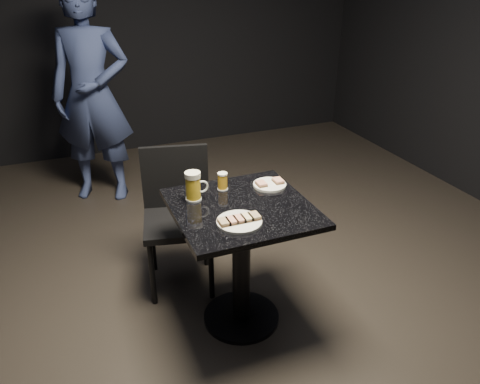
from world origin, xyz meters
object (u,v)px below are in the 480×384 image
object	(u,v)px
patron	(92,96)
beer_mug	(194,186)
plate_small	(270,185)
table	(241,245)
beer_tumbler	(223,181)
plate_large	(239,222)
chair	(177,210)

from	to	relation	value
patron	beer_mug	xyz separation A→B (m)	(0.31, -1.81, -0.06)
plate_small	table	distance (m)	0.38
patron	beer_tumbler	bearing A→B (deg)	-51.84
beer_mug	table	bearing A→B (deg)	-37.19
plate_large	chair	size ratio (longest dim) A/B	0.25
beer_mug	chair	distance (m)	0.50
plate_small	beer_tumbler	size ratio (longest dim) A/B	1.90
plate_large	plate_small	xyz separation A→B (m)	(0.31, 0.32, 0.00)
patron	table	xyz separation A→B (m)	(0.52, -1.96, -0.38)
beer_mug	beer_tumbler	bearing A→B (deg)	18.60
beer_mug	chair	xyz separation A→B (m)	(-0.01, 0.37, -0.33)
plate_large	table	world-z (taller)	plate_large
chair	beer_mug	bearing A→B (deg)	-88.97
plate_large	patron	world-z (taller)	patron
plate_large	patron	size ratio (longest dim) A/B	0.12
plate_large	beer_mug	size ratio (longest dim) A/B	1.40
plate_small	table	xyz separation A→B (m)	(-0.24, -0.16, -0.25)
plate_small	patron	world-z (taller)	patron
table	beer_tumbler	distance (m)	0.36
patron	beer_mug	bearing A→B (deg)	-57.88
beer_tumbler	chair	world-z (taller)	chair
plate_large	beer_tumbler	distance (m)	0.39
beer_tumbler	table	bearing A→B (deg)	-83.86
patron	table	size ratio (longest dim) A/B	2.38
chair	beer_tumbler	bearing A→B (deg)	-58.54
plate_small	beer_tumbler	xyz separation A→B (m)	(-0.26, 0.06, 0.04)
plate_large	patron	bearing A→B (deg)	101.80
patron	beer_tumbler	xyz separation A→B (m)	(0.50, -1.75, -0.09)
plate_large	chair	world-z (taller)	chair
beer_tumbler	plate_large	bearing A→B (deg)	-97.99
plate_large	beer_mug	xyz separation A→B (m)	(-0.13, 0.32, 0.07)
table	beer_mug	size ratio (longest dim) A/B	4.75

